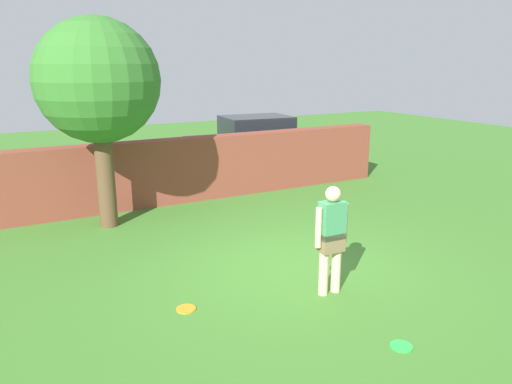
{
  "coord_description": "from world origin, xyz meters",
  "views": [
    {
      "loc": [
        -4.1,
        -6.21,
        3.29
      ],
      "look_at": [
        -0.02,
        1.32,
        1.0
      ],
      "focal_mm": 34.03,
      "sensor_mm": 36.0,
      "label": 1
    }
  ],
  "objects_px": {
    "person": "(331,235)",
    "tree": "(98,83)",
    "car": "(256,144)",
    "frisbee_orange": "(186,309)",
    "frisbee_green": "(401,346)"
  },
  "relations": [
    {
      "from": "tree",
      "to": "frisbee_orange",
      "type": "bearing_deg",
      "value": -88.03
    },
    {
      "from": "tree",
      "to": "frisbee_green",
      "type": "distance_m",
      "value": 7.16
    },
    {
      "from": "tree",
      "to": "frisbee_green",
      "type": "xyz_separation_m",
      "value": [
        2.08,
        -6.21,
        -2.91
      ]
    },
    {
      "from": "tree",
      "to": "person",
      "type": "xyz_separation_m",
      "value": [
        2.18,
        -4.65,
        -2.02
      ]
    },
    {
      "from": "tree",
      "to": "frisbee_green",
      "type": "height_order",
      "value": "tree"
    },
    {
      "from": "tree",
      "to": "car",
      "type": "xyz_separation_m",
      "value": [
        5.16,
        3.07,
        -2.05
      ]
    },
    {
      "from": "frisbee_orange",
      "to": "tree",
      "type": "bearing_deg",
      "value": 91.97
    },
    {
      "from": "car",
      "to": "frisbee_orange",
      "type": "xyz_separation_m",
      "value": [
        -5.01,
        -7.19,
        -0.85
      ]
    },
    {
      "from": "person",
      "to": "tree",
      "type": "bearing_deg",
      "value": -62.94
    },
    {
      "from": "frisbee_orange",
      "to": "car",
      "type": "bearing_deg",
      "value": 55.11
    },
    {
      "from": "tree",
      "to": "person",
      "type": "bearing_deg",
      "value": -64.85
    },
    {
      "from": "tree",
      "to": "frisbee_green",
      "type": "relative_size",
      "value": 15.4
    },
    {
      "from": "car",
      "to": "frisbee_green",
      "type": "xyz_separation_m",
      "value": [
        -3.07,
        -9.27,
        -0.85
      ]
    },
    {
      "from": "person",
      "to": "frisbee_orange",
      "type": "xyz_separation_m",
      "value": [
        -2.04,
        0.53,
        -0.89
      ]
    },
    {
      "from": "tree",
      "to": "car",
      "type": "height_order",
      "value": "tree"
    }
  ]
}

